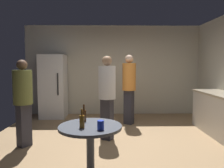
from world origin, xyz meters
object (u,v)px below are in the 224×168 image
Objects in this scene: person_in_orange_shirt at (129,84)px; person_in_white_shirt at (107,91)px; foreground_table at (90,134)px; plastic_cup_blue at (101,125)px; beer_bottle_brown at (84,115)px; beer_bottle_amber at (82,121)px; person_in_olive_shirt at (23,96)px; refrigerator at (53,86)px.

person_in_orange_shirt is 1.05× the size of person_in_white_shirt.
foreground_table is 0.28m from plastic_cup_blue.
beer_bottle_amber is at bearing -88.18° from beer_bottle_brown.
foreground_table is at bearing 47.26° from beer_bottle_amber.
foreground_table is at bearing -63.77° from beer_bottle_brown.
person_in_olive_shirt is at bearing 132.43° from beer_bottle_amber.
plastic_cup_blue is at bearing -53.15° from foreground_table.
plastic_cup_blue is at bearing -20.37° from beer_bottle_amber.
plastic_cup_blue is (0.24, -0.39, -0.03)m from beer_bottle_brown.
plastic_cup_blue is 0.06× the size of person_in_orange_shirt.
person_in_orange_shirt is (0.86, 2.53, 0.22)m from beer_bottle_brown.
person_in_olive_shirt is (-1.53, -0.34, -0.05)m from person_in_white_shirt.
foreground_table is 0.45× the size of person_in_orange_shirt.
beer_bottle_brown is at bearing 15.11° from person_in_orange_shirt.
foreground_table is 0.23m from beer_bottle_amber.
plastic_cup_blue is (1.48, -3.68, -0.11)m from refrigerator.
plastic_cup_blue is at bearing 21.83° from person_in_orange_shirt.
beer_bottle_amber and beer_bottle_brown have the same top height.
person_in_olive_shirt reaches higher than foreground_table.
beer_bottle_brown is 2.68m from person_in_orange_shirt.
beer_bottle_amber is 0.30m from beer_bottle_brown.
person_in_white_shirt is 1.05× the size of person_in_olive_shirt.
beer_bottle_brown is at bearing 116.23° from foreground_table.
foreground_table is 1.85m from person_in_olive_shirt.
beer_bottle_amber is at bearing 17.16° from person_in_orange_shirt.
refrigerator is at bearing 125.25° from person_in_olive_shirt.
beer_bottle_brown is at bearing 91.82° from beer_bottle_amber.
beer_bottle_amber is 1.72m from person_in_white_shirt.
refrigerator is at bearing 109.21° from beer_bottle_amber.
person_in_orange_shirt reaches higher than beer_bottle_brown.
beer_bottle_amber is at bearing 159.63° from plastic_cup_blue.
person_in_white_shirt is (-0.55, -1.15, -0.05)m from person_in_orange_shirt.
foreground_table is 3.48× the size of beer_bottle_amber.
refrigerator is 16.36× the size of plastic_cup_blue.
beer_bottle_brown is (1.24, -3.30, -0.08)m from refrigerator.
refrigerator is 3.81m from beer_bottle_amber.
beer_bottle_amber is 0.14× the size of person_in_olive_shirt.
refrigerator reaches higher than foreground_table.
person_in_orange_shirt is (0.85, 2.84, 0.22)m from beer_bottle_amber.
foreground_table is 7.27× the size of plastic_cup_blue.
beer_bottle_brown is 0.13× the size of person_in_orange_shirt.
person_in_orange_shirt is at bearing -174.54° from person_in_white_shirt.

